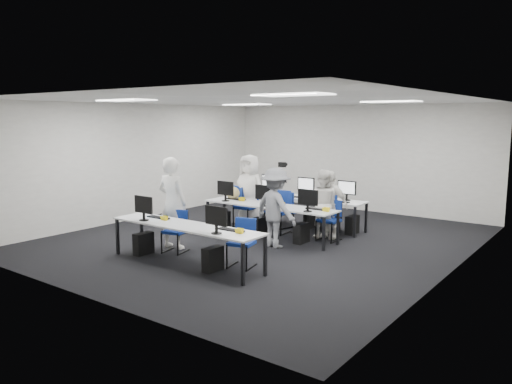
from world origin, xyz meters
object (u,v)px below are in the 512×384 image
Objects in this scene: desk_mid at (269,207)px; photographer at (275,208)px; desk_front at (185,228)px; chair_5 at (245,212)px; student_0 at (173,203)px; chair_3 at (278,220)px; chair_4 at (329,228)px; chair_0 at (175,239)px; chair_6 at (292,218)px; chair_2 at (247,214)px; chair_1 at (242,252)px; student_1 at (323,204)px; student_3 at (330,204)px; chair_7 at (328,223)px; student_2 at (249,191)px.

photographer reaches higher than desk_mid.
desk_front is 3.57m from chair_5.
student_0 is (-1.04, -1.91, 0.25)m from desk_mid.
chair_4 is at bearing -2.44° from chair_3.
chair_4 is (1.98, 2.66, 0.01)m from chair_0.
chair_6 is at bearing 26.08° from chair_5.
chair_6 is (-1.17, 0.36, 0.02)m from chair_4.
chair_1 is at bearing -55.93° from chair_2.
student_0 reaches higher than chair_5.
student_1 is at bearing 157.52° from chair_4.
chair_6 is at bearing 67.44° from chair_3.
student_3 is at bearing 3.20° from chair_2.
chair_7 is 0.55× the size of student_2.
chair_3 is 0.65× the size of student_3.
chair_5 reaches higher than chair_2.
desk_mid is at bearing -153.77° from chair_4.
desk_front is 3.54m from student_3.
student_2 is (-1.97, 2.79, 0.61)m from chair_1.
student_1 is (0.94, -0.25, 0.46)m from chair_6.
student_1 is (-0.23, 0.10, 0.49)m from chair_4.
desk_front is at bearing -93.61° from chair_3.
photographer is (1.63, 1.30, -0.11)m from student_0.
chair_3 is at bearing -177.52° from chair_7.
student_1 is at bearing 74.81° from chair_1.
photographer is (1.65, -1.17, 0.51)m from chair_2.
student_0 is at bearing -130.44° from chair_4.
photographer is at bearing -116.06° from chair_4.
chair_4 is (0.31, 2.66, 0.00)m from chair_1.
student_0 reaches higher than student_1.
chair_2 is at bearing 108.52° from desk_front.
chair_3 is at bearing -45.39° from photographer.
desk_front is at bearing -46.29° from chair_0.
student_2 is at bearing 89.01° from chair_2.
chair_7 is (1.01, 0.88, -0.37)m from desk_mid.
student_0 is (-0.95, -2.39, 0.62)m from chair_3.
chair_4 is 0.55m from student_1.
student_0 is at bearing 128.60° from chair_0.
chair_5 is at bearing 162.67° from chair_3.
photographer is (0.60, -0.61, 0.14)m from desk_mid.
student_3 is at bearing 5.29° from chair_6.
desk_mid is 2.34m from chair_1.
student_0 is at bearing 146.39° from desk_front.
student_1 is 0.16m from student_3.
chair_2 is 1.12× the size of chair_4.
photographer reaches higher than chair_2.
desk_front is at bearing -106.24° from student_3.
desk_mid is 2.14× the size of student_3.
chair_4 is 3.39m from student_0.
student_0 reaches higher than chair_7.
chair_4 is at bearing 69.90° from chair_1.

